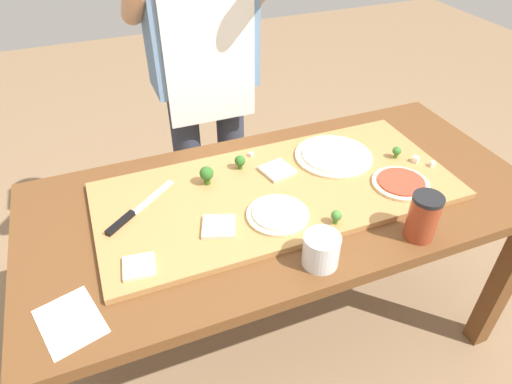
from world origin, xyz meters
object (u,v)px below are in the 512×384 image
object	(u,v)px
broccoli_floret_center_right	(336,216)
sauce_jar	(423,217)
cheese_crumble_b	(415,159)
cook_center	(204,61)
broccoli_floret_front_left	(397,151)
flour_cup	(321,252)
recipe_note	(70,321)
pizza_whole_cheese_artichoke	(278,214)
broccoli_floret_front_mid	(240,161)
chefs_knife	(132,213)
pizza_whole_tomato_red	(401,183)
pizza_slice_far_left	(139,267)
pizza_slice_near_left	(219,227)
cheese_crumble_a	(251,154)
cheese_crumble_c	(433,164)
pizza_whole_white_garlic	(334,156)
pizza_slice_far_right	(277,170)
prep_table	(283,218)
broccoli_floret_back_left	(207,174)

from	to	relation	value
broccoli_floret_center_right	sauce_jar	world-z (taller)	sauce_jar
cheese_crumble_b	cook_center	size ratio (longest dim) A/B	0.01
broccoli_floret_center_right	broccoli_floret_front_left	bearing A→B (deg)	31.40
flour_cup	recipe_note	xyz separation A→B (m)	(-0.65, 0.05, -0.04)
pizza_whole_cheese_artichoke	flour_cup	distance (m)	0.20
broccoli_floret_front_mid	sauce_jar	size ratio (longest dim) A/B	0.35
cheese_crumble_b	flour_cup	size ratio (longest dim) A/B	0.20
chefs_knife	flour_cup	xyz separation A→B (m)	(0.45, -0.37, 0.02)
pizza_whole_tomato_red	broccoli_floret_front_mid	world-z (taller)	broccoli_floret_front_mid
pizza_slice_far_left	pizza_slice_near_left	size ratio (longest dim) A/B	0.88
cheese_crumble_a	flour_cup	distance (m)	0.54
flour_cup	cook_center	xyz separation A→B (m)	(-0.05, 0.90, 0.21)
pizza_whole_cheese_artichoke	cheese_crumble_c	xyz separation A→B (m)	(0.61, 0.04, 0.00)
pizza_whole_cheese_artichoke	pizza_whole_white_garlic	xyz separation A→B (m)	(0.32, 0.22, 0.00)
broccoli_floret_front_left	broccoli_floret_center_right	bearing A→B (deg)	-148.60
chefs_knife	pizza_slice_far_left	size ratio (longest dim) A/B	2.87
cheese_crumble_b	recipe_note	world-z (taller)	cheese_crumble_b
pizza_whole_tomato_red	pizza_slice_far_right	size ratio (longest dim) A/B	1.88
broccoli_floret_front_left	recipe_note	world-z (taller)	broccoli_floret_front_left
pizza_whole_cheese_artichoke	pizza_slice_far_left	xyz separation A→B (m)	(-0.43, -0.06, -0.00)
prep_table	pizza_slice_near_left	xyz separation A→B (m)	(-0.25, -0.09, 0.12)
broccoli_floret_front_mid	cheese_crumble_c	bearing A→B (deg)	-20.43
pizza_whole_tomato_red	broccoli_floret_back_left	bearing A→B (deg)	157.82
chefs_knife	sauce_jar	size ratio (longest dim) A/B	1.66
broccoli_floret_center_right	broccoli_floret_back_left	world-z (taller)	broccoli_floret_back_left
pizza_whole_tomato_red	broccoli_floret_center_right	size ratio (longest dim) A/B	4.06
pizza_whole_tomato_red	broccoli_floret_back_left	xyz separation A→B (m)	(-0.59, 0.24, 0.03)
pizza_whole_white_garlic	pizza_slice_near_left	world-z (taller)	pizza_whole_white_garlic
recipe_note	broccoli_floret_front_left	bearing A→B (deg)	14.14
flour_cup	broccoli_floret_front_left	bearing A→B (deg)	34.83
pizza_slice_far_right	cheese_crumble_a	size ratio (longest dim) A/B	6.74
cheese_crumble_c	prep_table	bearing A→B (deg)	173.29
broccoli_floret_front_left	cheese_crumble_c	distance (m)	0.13
prep_table	broccoli_floret_center_right	world-z (taller)	broccoli_floret_center_right
broccoli_floret_front_left	sauce_jar	world-z (taller)	sauce_jar
pizza_slice_far_right	recipe_note	distance (m)	0.79
flour_cup	sauce_jar	size ratio (longest dim) A/B	0.69
chefs_knife	flour_cup	size ratio (longest dim) A/B	2.41
recipe_note	chefs_knife	bearing A→B (deg)	57.12
recipe_note	pizza_whole_white_garlic	bearing A→B (deg)	21.69
pizza_slice_far_left	broccoli_floret_back_left	bearing A→B (deg)	46.75
cook_center	chefs_knife	bearing A→B (deg)	-126.70
pizza_whole_white_garlic	broccoli_floret_back_left	bearing A→B (deg)	178.04
broccoli_floret_back_left	cheese_crumble_c	distance (m)	0.79
prep_table	pizza_whole_cheese_artichoke	xyz separation A→B (m)	(-0.07, -0.11, 0.13)
cheese_crumble_c	sauce_jar	bearing A→B (deg)	-134.64
cheese_crumble_b	recipe_note	xyz separation A→B (m)	(-1.18, -0.24, -0.03)
pizza_whole_cheese_artichoke	broccoli_floret_front_left	size ratio (longest dim) A/B	4.29
chefs_knife	pizza_whole_white_garlic	world-z (taller)	same
flour_cup	prep_table	bearing A→B (deg)	84.34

